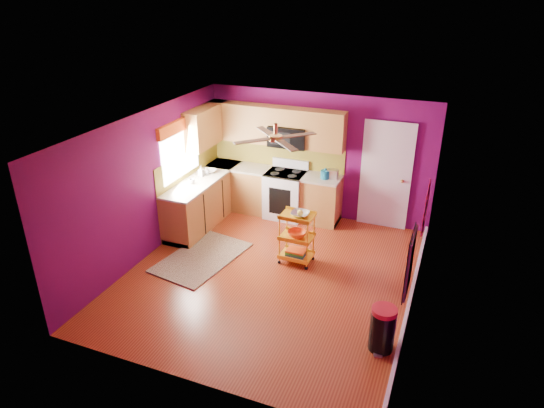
% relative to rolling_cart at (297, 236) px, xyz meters
% --- Properties ---
extents(ground, '(5.00, 5.00, 0.00)m').
position_rel_rolling_cart_xyz_m(ground, '(-0.26, -0.55, -0.51)').
color(ground, maroon).
rests_on(ground, ground).
extents(room_envelope, '(4.54, 5.04, 2.52)m').
position_rel_rolling_cart_xyz_m(room_envelope, '(-0.23, -0.55, 1.12)').
color(room_envelope, '#610B50').
rests_on(room_envelope, ground).
extents(lower_cabinets, '(2.81, 2.31, 0.94)m').
position_rel_rolling_cart_xyz_m(lower_cabinets, '(-1.60, 1.26, -0.08)').
color(lower_cabinets, '#956128').
rests_on(lower_cabinets, ground).
extents(electric_range, '(0.76, 0.66, 1.13)m').
position_rel_rolling_cart_xyz_m(electric_range, '(-0.81, 1.62, -0.03)').
color(electric_range, white).
rests_on(electric_range, ground).
extents(upper_cabinetry, '(2.80, 2.30, 1.26)m').
position_rel_rolling_cart_xyz_m(upper_cabinetry, '(-1.50, 1.62, 1.29)').
color(upper_cabinetry, '#956128').
rests_on(upper_cabinetry, ground).
extents(left_window, '(0.08, 1.35, 1.08)m').
position_rel_rolling_cart_xyz_m(left_window, '(-2.47, 0.50, 1.23)').
color(left_window, white).
rests_on(left_window, ground).
extents(panel_door, '(0.95, 0.11, 2.15)m').
position_rel_rolling_cart_xyz_m(panel_door, '(1.10, 1.92, 0.51)').
color(panel_door, white).
rests_on(panel_door, ground).
extents(right_wall_art, '(0.04, 2.74, 1.04)m').
position_rel_rolling_cart_xyz_m(right_wall_art, '(1.97, -0.89, 0.93)').
color(right_wall_art, black).
rests_on(right_wall_art, ground).
extents(ceiling_fan, '(1.01, 1.01, 0.26)m').
position_rel_rolling_cart_xyz_m(ceiling_fan, '(-0.26, -0.35, 1.78)').
color(ceiling_fan, '#BF8C3F').
rests_on(ceiling_fan, ground).
extents(shag_rug, '(1.30, 1.84, 0.02)m').
position_rel_rolling_cart_xyz_m(shag_rug, '(-1.57, -0.50, -0.50)').
color(shag_rug, '#311C10').
rests_on(shag_rug, ground).
extents(rolling_cart, '(0.56, 0.41, 0.99)m').
position_rel_rolling_cart_xyz_m(rolling_cart, '(0.00, 0.00, 0.00)').
color(rolling_cart, yellow).
rests_on(rolling_cart, ground).
extents(trash_can, '(0.39, 0.40, 0.63)m').
position_rel_rolling_cart_xyz_m(trash_can, '(1.73, -1.63, -0.19)').
color(trash_can, black).
rests_on(trash_can, ground).
extents(teal_kettle, '(0.18, 0.18, 0.21)m').
position_rel_rolling_cart_xyz_m(teal_kettle, '(-0.00, 1.62, 0.51)').
color(teal_kettle, '#12698A').
rests_on(teal_kettle, lower_cabinets).
extents(toaster, '(0.22, 0.15, 0.18)m').
position_rel_rolling_cart_xyz_m(toaster, '(0.12, 1.67, 0.52)').
color(toaster, beige).
rests_on(toaster, lower_cabinets).
extents(soap_bottle_a, '(0.09, 0.10, 0.21)m').
position_rel_rolling_cart_xyz_m(soap_bottle_a, '(-2.27, 0.85, 0.53)').
color(soap_bottle_a, '#EA3F72').
rests_on(soap_bottle_a, lower_cabinets).
extents(soap_bottle_b, '(0.12, 0.12, 0.15)m').
position_rel_rolling_cart_xyz_m(soap_bottle_b, '(-2.22, 0.96, 0.51)').
color(soap_bottle_b, white).
rests_on(soap_bottle_b, lower_cabinets).
extents(counter_dish, '(0.24, 0.24, 0.06)m').
position_rel_rolling_cart_xyz_m(counter_dish, '(-2.21, 1.08, 0.46)').
color(counter_dish, white).
rests_on(counter_dish, lower_cabinets).
extents(counter_cup, '(0.11, 0.11, 0.09)m').
position_rel_rolling_cart_xyz_m(counter_cup, '(-2.25, 0.44, 0.47)').
color(counter_cup, white).
rests_on(counter_cup, lower_cabinets).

